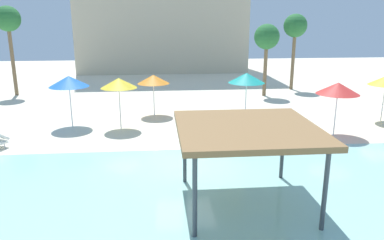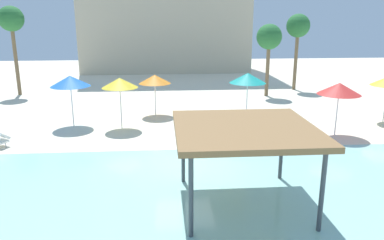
# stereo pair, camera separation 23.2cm
# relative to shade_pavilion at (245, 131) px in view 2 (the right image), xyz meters

# --- Properties ---
(ground_plane) EXTENTS (80.00, 80.00, 0.00)m
(ground_plane) POSITION_rel_shade_pavilion_xyz_m (-1.70, 3.83, -2.50)
(ground_plane) COLOR beige
(lagoon_water) EXTENTS (44.00, 13.50, 0.04)m
(lagoon_water) POSITION_rel_shade_pavilion_xyz_m (-1.70, -1.42, -2.48)
(lagoon_water) COLOR #99D1C6
(lagoon_water) RESTS_ON ground
(shade_pavilion) EXTENTS (4.37, 4.37, 2.66)m
(shade_pavilion) POSITION_rel_shade_pavilion_xyz_m (0.00, 0.00, 0.00)
(shade_pavilion) COLOR #42474C
(shade_pavilion) RESTS_ON ground
(beach_umbrella_teal_1) EXTENTS (2.11, 2.11, 2.84)m
(beach_umbrella_teal_1) POSITION_rel_shade_pavilion_xyz_m (2.38, 10.16, 0.05)
(beach_umbrella_teal_1) COLOR silver
(beach_umbrella_teal_1) RESTS_ON ground
(beach_umbrella_yellow_3) EXTENTS (1.95, 1.95, 2.80)m
(beach_umbrella_yellow_3) POSITION_rel_shade_pavilion_xyz_m (-4.82, 9.20, 0.02)
(beach_umbrella_yellow_3) COLOR silver
(beach_umbrella_yellow_3) RESTS_ON ground
(beach_umbrella_blue_4) EXTENTS (2.16, 2.16, 2.86)m
(beach_umbrella_blue_4) POSITION_rel_shade_pavilion_xyz_m (-7.56, 9.82, 0.06)
(beach_umbrella_blue_4) COLOR silver
(beach_umbrella_blue_4) RESTS_ON ground
(beach_umbrella_red_6) EXTENTS (2.16, 2.16, 2.76)m
(beach_umbrella_red_6) POSITION_rel_shade_pavilion_xyz_m (6.33, 6.95, -0.04)
(beach_umbrella_red_6) COLOR silver
(beach_umbrella_red_6) RESTS_ON ground
(beach_umbrella_orange_7) EXTENTS (1.96, 1.96, 2.54)m
(beach_umbrella_orange_7) POSITION_rel_shade_pavilion_xyz_m (-2.99, 11.95, -0.24)
(beach_umbrella_orange_7) COLOR silver
(beach_umbrella_orange_7) RESTS_ON ground
(lounge_chair_2) EXTENTS (1.06, 1.99, 0.74)m
(lounge_chair_2) POSITION_rel_shade_pavilion_xyz_m (1.48, 5.63, -2.17)
(lounge_chair_2) COLOR white
(lounge_chair_2) RESTS_ON ground
(palm_tree_0) EXTENTS (1.90, 1.90, 6.77)m
(palm_tree_0) POSITION_rel_shade_pavilion_xyz_m (-13.79, 19.29, 3.13)
(palm_tree_0) COLOR brown
(palm_tree_0) RESTS_ON ground
(palm_tree_1) EXTENTS (1.90, 1.90, 5.46)m
(palm_tree_1) POSITION_rel_shade_pavilion_xyz_m (5.54, 17.29, 1.90)
(palm_tree_1) COLOR brown
(palm_tree_1) RESTS_ON ground
(palm_tree_2) EXTENTS (1.90, 1.90, 6.21)m
(palm_tree_2) POSITION_rel_shade_pavilion_xyz_m (8.59, 19.72, 2.61)
(palm_tree_2) COLOR brown
(palm_tree_2) RESTS_ON ground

